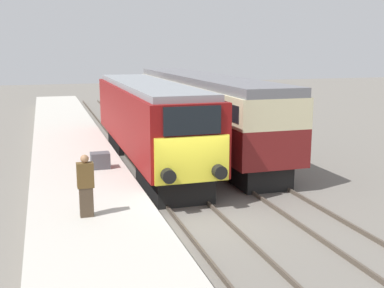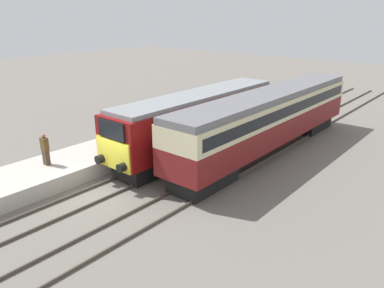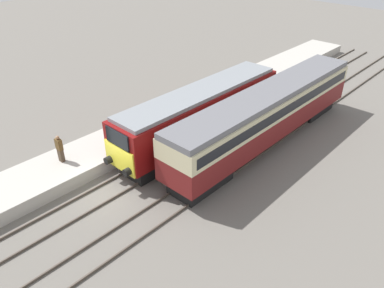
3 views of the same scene
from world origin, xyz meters
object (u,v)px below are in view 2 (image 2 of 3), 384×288
at_px(locomotive, 199,119).
at_px(luggage_crate, 134,139).
at_px(person_on_platform, 45,149).
at_px(passenger_carriage, 269,116).

xyz_separation_m(locomotive, luggage_crate, (-2.53, -3.19, -0.99)).
relative_size(locomotive, person_on_platform, 8.16).
bearing_deg(passenger_carriage, person_on_platform, -121.82).
xyz_separation_m(passenger_carriage, person_on_platform, (-6.89, -11.10, -0.69)).
distance_m(person_on_platform, luggage_crate, 5.31).
bearing_deg(passenger_carriage, luggage_crate, -135.11).
relative_size(person_on_platform, luggage_crate, 2.43).
bearing_deg(person_on_platform, locomotive, 67.41).
bearing_deg(luggage_crate, locomotive, 51.60).
bearing_deg(luggage_crate, passenger_carriage, 44.89).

